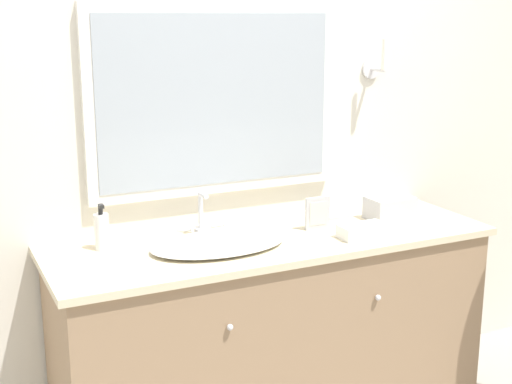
# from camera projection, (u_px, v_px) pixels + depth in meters

# --- Properties ---
(wall_back) EXTENTS (8.00, 0.18, 2.55)m
(wall_back) POSITION_uv_depth(u_px,v_px,m) (238.00, 128.00, 3.14)
(wall_back) COLOR silver
(wall_back) RESTS_ON ground_plane
(vanity_counter) EXTENTS (1.86, 0.62, 0.87)m
(vanity_counter) POSITION_uv_depth(u_px,v_px,m) (272.00, 334.00, 3.05)
(vanity_counter) COLOR #937556
(vanity_counter) RESTS_ON ground_plane
(sink_basin) EXTENTS (0.55, 0.39, 0.19)m
(sink_basin) POSITION_uv_depth(u_px,v_px,m) (218.00, 242.00, 2.81)
(sink_basin) COLOR white
(sink_basin) RESTS_ON vanity_counter
(soap_bottle) EXTENTS (0.06, 0.06, 0.19)m
(soap_bottle) POSITION_uv_depth(u_px,v_px,m) (102.00, 231.00, 2.77)
(soap_bottle) COLOR white
(soap_bottle) RESTS_ON vanity_counter
(appliance_box) EXTENTS (0.20, 0.14, 0.10)m
(appliance_box) POSITION_uv_depth(u_px,v_px,m) (390.00, 208.00, 3.20)
(appliance_box) COLOR #BCBCC1
(appliance_box) RESTS_ON vanity_counter
(picture_frame) EXTENTS (0.12, 0.01, 0.14)m
(picture_frame) POSITION_uv_depth(u_px,v_px,m) (318.00, 213.00, 3.04)
(picture_frame) COLOR #B2B2B7
(picture_frame) RESTS_ON vanity_counter
(hand_towel_near_sink) EXTENTS (0.20, 0.10, 0.05)m
(hand_towel_near_sink) POSITION_uv_depth(u_px,v_px,m) (363.00, 231.00, 2.94)
(hand_towel_near_sink) COLOR white
(hand_towel_near_sink) RESTS_ON vanity_counter
(metal_tray) EXTENTS (0.18, 0.11, 0.01)m
(metal_tray) POSITION_uv_depth(u_px,v_px,m) (328.00, 216.00, 3.24)
(metal_tray) COLOR #ADADB2
(metal_tray) RESTS_ON vanity_counter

